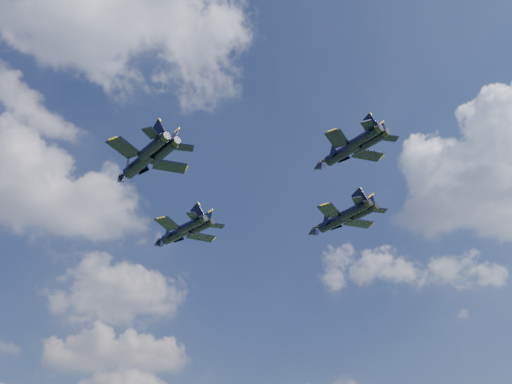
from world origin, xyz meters
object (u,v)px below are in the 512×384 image
(jet_right, at_px, (333,222))
(jet_slot, at_px, (341,153))
(jet_lead, at_px, (175,235))
(jet_left, at_px, (138,164))

(jet_right, height_order, jet_slot, jet_right)
(jet_lead, relative_size, jet_left, 1.01)
(jet_left, xyz_separation_m, jet_right, (38.06, 9.27, 2.09))
(jet_lead, distance_m, jet_slot, 38.65)
(jet_lead, bearing_deg, jet_left, -141.32)
(jet_lead, xyz_separation_m, jet_left, (-11.48, -21.56, -0.13))
(jet_right, xyz_separation_m, jet_slot, (-11.91, -23.47, -2.32))
(jet_left, distance_m, jet_slot, 29.76)
(jet_lead, relative_size, jet_slot, 1.19)
(jet_right, bearing_deg, jet_left, 176.30)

